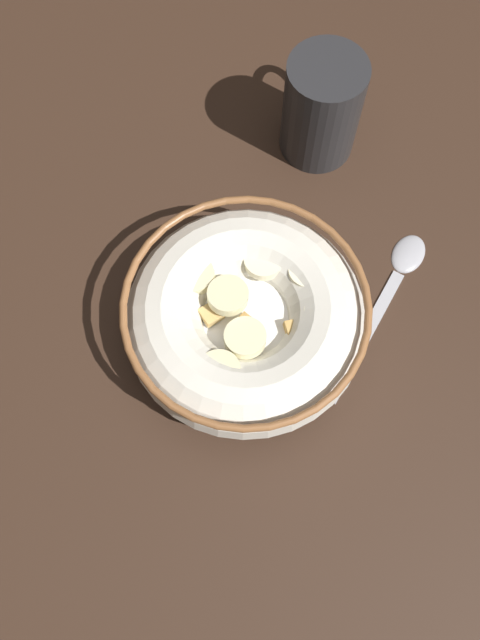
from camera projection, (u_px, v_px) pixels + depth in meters
The scene contains 4 objects.
ground_plane at pixel (240, 337), 55.48cm from camera, with size 114.73×114.73×2.00cm, color #332116.
cereal_bowl at pixel (240, 319), 51.44cm from camera, with size 18.77×18.77×6.16cm.
spoon at pixel (389, 280), 55.85cm from camera, with size 15.55×9.61×0.80cm.
coffee_mug at pixel (317, 106), 56.53cm from camera, with size 9.83×6.70×9.76cm.
Camera 1 is at (-18.09, -0.43, 51.46)cm, focal length 37.29 mm.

